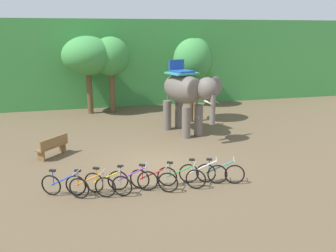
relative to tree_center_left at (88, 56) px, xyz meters
name	(u,v)px	position (x,y,z in m)	size (l,w,h in m)	color
ground_plane	(159,164)	(2.34, -9.88, -3.68)	(80.00, 80.00, 0.00)	brown
foliage_hedge	(118,61)	(2.34, 4.53, -0.68)	(36.00, 6.00, 6.00)	#3D8E42
tree_center_left	(88,56)	(0.00, 0.00, 0.00)	(3.21, 3.21, 4.93)	brown
tree_right	(111,57)	(1.45, 0.01, -0.08)	(2.42, 2.42, 4.88)	brown
tree_left	(192,61)	(5.71, -3.67, -0.09)	(2.15, 2.15, 4.83)	brown
tree_far_left	(197,61)	(7.37, 0.41, -0.47)	(2.17, 2.17, 4.74)	brown
elephant	(186,92)	(4.66, -6.02, -1.48)	(2.70, 4.23, 3.78)	#665E56
bike_blue	(65,186)	(-1.23, -11.92, -3.29)	(1.54, 0.86, 0.92)	black
bike_orange	(90,185)	(-0.43, -12.09, -3.29)	(1.60, 0.77, 0.92)	black
bike_yellow	(108,183)	(0.13, -12.07, -3.29)	(1.51, 0.90, 0.92)	black
bike_purple	(133,180)	(0.96, -12.00, -3.29)	(1.66, 0.63, 0.92)	black
bike_red	(154,180)	(1.65, -12.17, -3.29)	(1.50, 0.91, 0.92)	black
bike_green	(181,177)	(2.62, -12.16, -3.29)	(1.54, 0.86, 0.92)	black
bike_white	(203,173)	(3.46, -12.02, -3.29)	(1.63, 0.70, 0.92)	black
bike_teal	(220,173)	(4.05, -12.16, -3.29)	(1.62, 0.74, 0.92)	black
wooden_bench	(53,146)	(-1.85, -7.93, -3.20)	(1.32, 1.38, 0.89)	brown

